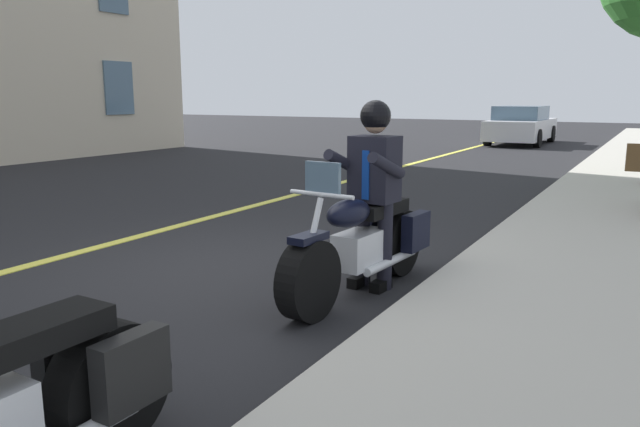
% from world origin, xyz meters
% --- Properties ---
extents(ground_plane, '(80.00, 80.00, 0.00)m').
position_xyz_m(ground_plane, '(0.00, 0.00, 0.00)').
color(ground_plane, black).
extents(lane_center_stripe, '(60.00, 0.16, 0.01)m').
position_xyz_m(lane_center_stripe, '(0.00, -2.00, 0.01)').
color(lane_center_stripe, '#E5DB4C').
rests_on(lane_center_stripe, ground_plane).
extents(motorcycle_main, '(2.22, 0.70, 1.26)m').
position_xyz_m(motorcycle_main, '(-0.12, 1.46, 0.45)').
color(motorcycle_main, black).
rests_on(motorcycle_main, ground_plane).
extents(rider_main, '(0.65, 0.58, 1.74)m').
position_xyz_m(rider_main, '(-0.30, 1.47, 1.04)').
color(rider_main, black).
rests_on(rider_main, ground_plane).
extents(car_dark, '(4.60, 1.92, 1.40)m').
position_xyz_m(car_dark, '(-18.72, -0.93, 0.69)').
color(car_dark, silver).
rests_on(car_dark, ground_plane).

